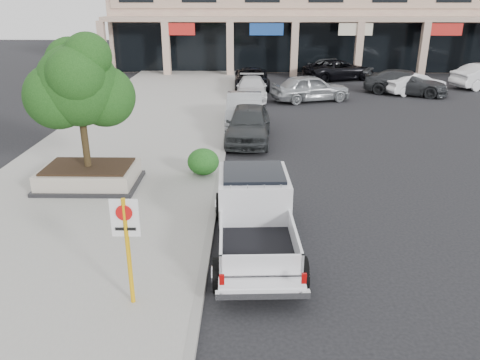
# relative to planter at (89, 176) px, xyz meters

# --- Properties ---
(ground) EXTENTS (120.00, 120.00, 0.00)m
(ground) POSITION_rel_planter_xyz_m (5.75, -3.62, -0.48)
(ground) COLOR black
(ground) RESTS_ON ground
(sidewalk) EXTENTS (8.00, 52.00, 0.15)m
(sidewalk) POSITION_rel_planter_xyz_m (0.25, 2.38, -0.40)
(sidewalk) COLOR gray
(sidewalk) RESTS_ON ground
(curb) EXTENTS (0.20, 52.00, 0.15)m
(curb) POSITION_rel_planter_xyz_m (4.20, 2.38, -0.40)
(curb) COLOR gray
(curb) RESTS_ON ground
(strip_mall) EXTENTS (40.55, 12.43, 9.50)m
(strip_mall) POSITION_rel_planter_xyz_m (13.75, 30.31, 4.27)
(strip_mall) COLOR tan
(strip_mall) RESTS_ON ground
(planter) EXTENTS (3.20, 2.20, 0.68)m
(planter) POSITION_rel_planter_xyz_m (0.00, 0.00, 0.00)
(planter) COLOR black
(planter) RESTS_ON sidewalk
(planter_tree) EXTENTS (2.90, 2.55, 4.00)m
(planter_tree) POSITION_rel_planter_xyz_m (0.13, 0.15, 2.94)
(planter_tree) COLOR black
(planter_tree) RESTS_ON planter
(no_parking_sign) EXTENTS (0.55, 0.09, 2.30)m
(no_parking_sign) POSITION_rel_planter_xyz_m (2.88, -6.28, 1.16)
(no_parking_sign) COLOR #EAA80C
(no_parking_sign) RESTS_ON sidewalk
(hedge) EXTENTS (1.10, 0.99, 0.93)m
(hedge) POSITION_rel_planter_xyz_m (3.65, 1.06, 0.14)
(hedge) COLOR #144614
(hedge) RESTS_ON sidewalk
(pickup_truck) EXTENTS (2.27, 5.57, 1.73)m
(pickup_truck) POSITION_rel_planter_xyz_m (5.40, -3.78, 0.39)
(pickup_truck) COLOR silver
(pickup_truck) RESTS_ON ground
(curb_car_a) EXTENTS (2.12, 4.71, 1.57)m
(curb_car_a) POSITION_rel_planter_xyz_m (5.21, 5.63, 0.31)
(curb_car_a) COLOR #2B2E2F
(curb_car_a) RESTS_ON ground
(curb_car_b) EXTENTS (1.71, 4.83, 1.59)m
(curb_car_b) POSITION_rel_planter_xyz_m (5.01, 8.11, 0.32)
(curb_car_b) COLOR #95989C
(curb_car_b) RESTS_ON ground
(curb_car_c) EXTENTS (1.89, 4.57, 1.32)m
(curb_car_c) POSITION_rel_planter_xyz_m (5.39, 14.65, 0.19)
(curb_car_c) COLOR silver
(curb_car_c) RESTS_ON ground
(curb_car_d) EXTENTS (2.38, 5.01, 1.38)m
(curb_car_d) POSITION_rel_planter_xyz_m (5.42, 18.08, 0.22)
(curb_car_d) COLOR black
(curb_car_d) RESTS_ON ground
(lot_car_a) EXTENTS (5.06, 3.22, 1.61)m
(lot_car_a) POSITION_rel_planter_xyz_m (8.97, 14.14, 0.33)
(lot_car_a) COLOR #979B9E
(lot_car_a) RESTS_ON ground
(lot_car_b) EXTENTS (4.36, 2.81, 1.36)m
(lot_car_b) POSITION_rel_planter_xyz_m (15.99, 16.53, 0.20)
(lot_car_b) COLOR silver
(lot_car_b) RESTS_ON ground
(lot_car_c) EXTENTS (5.65, 4.10, 1.52)m
(lot_car_c) POSITION_rel_planter_xyz_m (15.36, 16.38, 0.28)
(lot_car_c) COLOR #2B2D30
(lot_car_c) RESTS_ON ground
(lot_car_d) EXTENTS (5.95, 4.27, 1.50)m
(lot_car_d) POSITION_rel_planter_xyz_m (12.06, 21.94, 0.28)
(lot_car_d) COLOR black
(lot_car_d) RESTS_ON ground
(lot_car_e) EXTENTS (4.33, 2.36, 1.40)m
(lot_car_e) POSITION_rel_planter_xyz_m (11.98, 24.14, 0.22)
(lot_car_e) COLOR #A4A8AC
(lot_car_e) RESTS_ON ground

